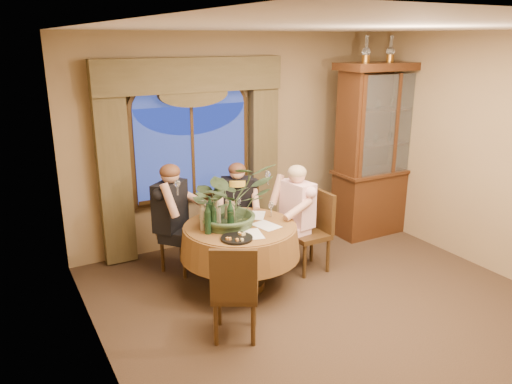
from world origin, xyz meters
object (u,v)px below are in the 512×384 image
person_back (171,221)px  person_pink (297,217)px  chair_right (309,233)px  wine_bottle_5 (217,213)px  oil_lamp_center (391,49)px  oil_lamp_right (414,49)px  wine_bottle_4 (210,211)px  wine_bottle_3 (213,217)px  wine_bottle_0 (230,215)px  chair_back_right (242,220)px  dining_table (240,256)px  chair_back (182,233)px  chair_front_left (235,289)px  oil_lamp_left (366,49)px  stoneware_vase (230,211)px  olive_bowl (245,223)px  centerpiece_plant (229,171)px  person_scarf (237,210)px  china_cabinet (383,150)px  wine_bottle_1 (208,219)px  wine_bottle_2 (203,215)px

person_back → person_pink: bearing=118.9°
chair_right → wine_bottle_5: (-1.16, 0.06, 0.44)m
oil_lamp_center → oil_lamp_right: 0.42m
wine_bottle_4 → wine_bottle_3: bearing=-102.9°
wine_bottle_0 → chair_back_right: bearing=55.8°
dining_table → person_pink: bearing=8.8°
wine_bottle_5 → chair_back: bearing=104.4°
chair_front_left → chair_back: bearing=117.4°
oil_lamp_center → wine_bottle_3: (-2.91, -0.64, -1.66)m
oil_lamp_left → person_pink: oil_lamp_left is taller
oil_lamp_right → person_pink: oil_lamp_right is taller
dining_table → chair_back_right: size_ratio=1.39×
oil_lamp_center → wine_bottle_0: 3.27m
stoneware_vase → olive_bowl: stoneware_vase is taller
centerpiece_plant → olive_bowl: centerpiece_plant is taller
person_scarf → wine_bottle_3: person_scarf is taller
china_cabinet → wine_bottle_4: bearing=-170.8°
person_scarf → centerpiece_plant: 1.08m
chair_front_left → person_pink: size_ratio=0.74×
oil_lamp_left → oil_lamp_center: (0.42, 0.00, 0.00)m
olive_bowl → wine_bottle_1: (-0.46, -0.04, 0.14)m
olive_bowl → wine_bottle_4: bearing=154.1°
oil_lamp_center → person_back: 3.67m
person_scarf → stoneware_vase: person_scarf is taller
olive_bowl → centerpiece_plant: bearing=139.2°
wine_bottle_2 → wine_bottle_5: 0.17m
chair_back → wine_bottle_0: bearing=78.3°
dining_table → china_cabinet: (2.58, 0.61, 0.83)m
centerpiece_plant → oil_lamp_center: bearing=11.1°
china_cabinet → oil_lamp_right: size_ratio=7.07×
dining_table → wine_bottle_3: wine_bottle_3 is taller
stoneware_vase → wine_bottle_2: bearing=-171.2°
chair_back_right → chair_right: bearing=151.1°
oil_lamp_right → chair_back_right: bearing=176.1°
oil_lamp_right → chair_front_left: (-3.48, -1.44, -2.09)m
chair_back → china_cabinet: bearing=148.3°
wine_bottle_5 → oil_lamp_right: bearing=9.5°
person_pink → wine_bottle_0: person_pink is taller
oil_lamp_left → chair_front_left: bearing=-151.4°
chair_right → stoneware_vase: 1.07m
chair_front_left → person_pink: 1.64m
chair_right → centerpiece_plant: size_ratio=0.93×
person_back → wine_bottle_0: (0.41, -0.75, 0.23)m
person_back → wine_bottle_5: bearing=78.1°
oil_lamp_center → wine_bottle_4: bearing=-170.8°
oil_lamp_right → chair_right: bearing=-163.7°
stoneware_vase → wine_bottle_5: (-0.18, -0.06, 0.03)m
oil_lamp_left → chair_right: bearing=-153.9°
chair_back → wine_bottle_3: bearing=66.7°
chair_right → chair_back_right: same height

